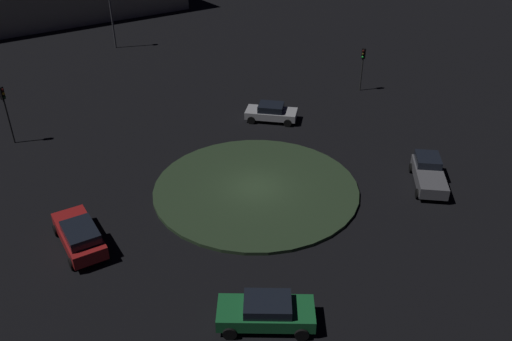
{
  "coord_description": "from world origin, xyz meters",
  "views": [
    {
      "loc": [
        -26.66,
        -8.0,
        17.94
      ],
      "look_at": [
        0.0,
        0.0,
        1.41
      ],
      "focal_mm": 36.82,
      "sensor_mm": 36.0,
      "label": 1
    }
  ],
  "objects": [
    {
      "name": "roundabout_island",
      "position": [
        0.0,
        0.0,
        0.1
      ],
      "size": [
        12.88,
        12.88,
        0.2
      ],
      "primitive_type": "cylinder",
      "color": "#2D4228",
      "rests_on": "ground_plane"
    },
    {
      "name": "traffic_light_north",
      "position": [
        1.01,
        18.83,
        3.09
      ],
      "size": [
        0.31,
        0.36,
        4.35
      ],
      "rotation": [
        0.0,
        0.0,
        -1.62
      ],
      "color": "#2D2D2D",
      "rests_on": "ground_plane"
    },
    {
      "name": "car_silver",
      "position": [
        10.16,
        1.79,
        0.71
      ],
      "size": [
        2.43,
        4.18,
        1.37
      ],
      "rotation": [
        0.0,
        0.0,
        -1.46
      ],
      "color": "silver",
      "rests_on": "ground_plane"
    },
    {
      "name": "ground_plane",
      "position": [
        0.0,
        0.0,
        0.0
      ],
      "size": [
        122.07,
        122.07,
        0.0
      ],
      "primitive_type": "plane",
      "color": "black"
    },
    {
      "name": "traffic_light_east",
      "position": [
        18.53,
        -4.2,
        2.75
      ],
      "size": [
        0.38,
        0.34,
        3.86
      ],
      "rotation": [
        0.0,
        0.0,
        2.92
      ],
      "color": "#2D2D2D",
      "rests_on": "ground_plane"
    },
    {
      "name": "car_grey",
      "position": [
        3.86,
        -10.32,
        0.76
      ],
      "size": [
        4.59,
        2.5,
        1.51
      ],
      "rotation": [
        0.0,
        0.0,
        3.3
      ],
      "color": "slate",
      "rests_on": "ground_plane"
    },
    {
      "name": "car_green",
      "position": [
        -10.49,
        -3.62,
        0.74
      ],
      "size": [
        2.93,
        4.64,
        1.4
      ],
      "rotation": [
        0.0,
        0.0,
        1.85
      ],
      "color": "#1E7238",
      "rests_on": "ground_plane"
    },
    {
      "name": "car_red",
      "position": [
        -8.14,
        7.34,
        0.81
      ],
      "size": [
        4.34,
        4.57,
        1.58
      ],
      "rotation": [
        0.0,
        0.0,
        0.84
      ],
      "color": "red",
      "rests_on": "ground_plane"
    }
  ]
}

